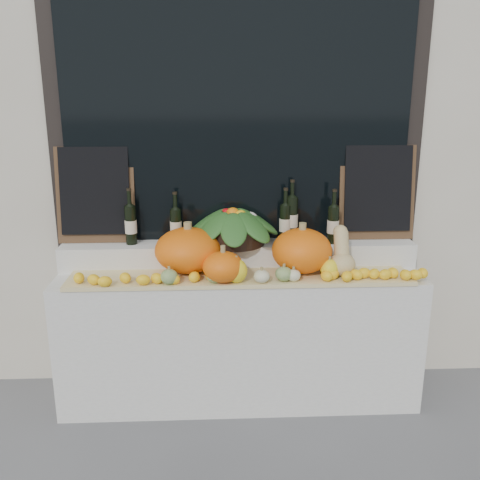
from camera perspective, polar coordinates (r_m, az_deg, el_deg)
The scene contains 18 objects.
storefront_facade at distance 3.94m, azimuth -0.57°, elevation 19.32°, with size 7.00×0.94×4.50m.
display_sill at distance 3.58m, azimuth -0.06°, elevation -10.18°, with size 2.30×0.55×0.88m, color silver.
rear_tier at distance 3.52m, azimuth -0.17°, elevation -1.49°, with size 2.30×0.25×0.16m, color silver.
straw_bedding at distance 3.29m, azimuth 0.04°, elevation -4.06°, with size 2.10×0.32×0.03m, color tan.
pumpkin_left at distance 3.34m, azimuth -5.53°, elevation -1.08°, with size 0.42×0.42×0.28m, color orange.
pumpkin_right at distance 3.33m, azimuth 6.61°, elevation -1.14°, with size 0.37×0.37×0.28m, color orange.
pumpkin_center at distance 3.16m, azimuth -1.81°, elevation -2.87°, with size 0.25×0.25×0.18m, color orange.
butternut_squash at distance 3.33m, azimuth 10.81°, elevation -1.66°, with size 0.16×0.22×0.30m.
decorative_gourds at distance 3.17m, azimuth 1.56°, elevation -3.51°, with size 1.07×0.18×0.17m.
lemon_heap at distance 3.17m, azimuth 0.13°, elevation -3.99°, with size 2.20×0.16×0.06m, color yellow, non-canonical shape.
produce_bowl at distance 3.45m, azimuth -0.77°, elevation 1.57°, with size 0.64×0.64×0.25m.
wine_bottle_far_left at distance 3.50m, azimuth -11.58°, elevation 1.66°, with size 0.08×0.08×0.36m.
wine_bottle_near_left at distance 3.49m, azimuth -6.85°, elevation 1.57°, with size 0.08×0.08×0.34m.
wine_bottle_tall at distance 3.53m, azimuth 5.51°, elevation 2.33°, with size 0.08×0.08×0.41m.
wine_bottle_near_right at distance 3.51m, azimuth 4.83°, elevation 1.88°, with size 0.08×0.08×0.36m.
wine_bottle_far_right at distance 3.50m, azimuth 9.89°, elevation 1.67°, with size 0.08×0.08×0.36m.
chalkboard_left at distance 3.57m, azimuth -15.20°, elevation 4.84°, with size 0.50×0.11×0.62m.
chalkboard_right at distance 3.64m, azimuth 14.46°, elevation 5.11°, with size 0.50×0.11×0.62m.
Camera 1 is at (-0.14, -1.68, 2.02)m, focal length 40.00 mm.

